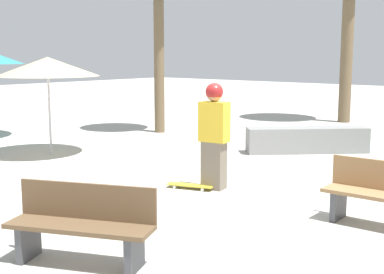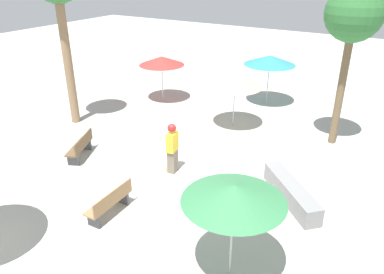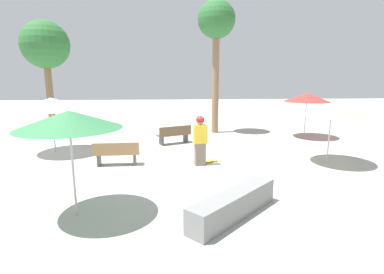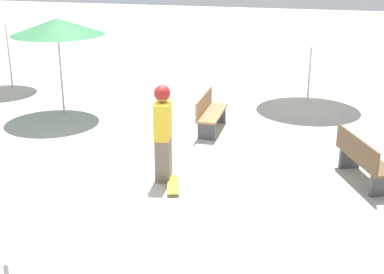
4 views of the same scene
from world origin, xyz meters
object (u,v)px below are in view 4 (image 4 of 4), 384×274
at_px(skater_main, 163,130).
at_px(skateboard, 173,185).
at_px(bench_near, 210,113).
at_px(shade_umbrella_white, 313,29).
at_px(shade_umbrella_cream, 4,13).
at_px(bench_far, 363,159).
at_px(shade_umbrella_green, 57,27).

bearing_deg(skater_main, skateboard, 32.44).
bearing_deg(skater_main, bench_near, 167.78).
bearing_deg(bench_near, skater_main, -4.87).
bearing_deg(bench_near, skateboard, 0.06).
bearing_deg(bench_near, shade_umbrella_white, 142.75).
height_order(skateboard, shade_umbrella_white, shade_umbrella_white).
bearing_deg(shade_umbrella_cream, bench_far, -23.65).
distance_m(shade_umbrella_white, shade_umbrella_green, 6.45).
height_order(skateboard, shade_umbrella_green, shade_umbrella_green).
bearing_deg(skateboard, shade_umbrella_white, 144.05).
bearing_deg(bench_near, bench_far, 56.00).
xyz_separation_m(skater_main, bench_near, (0.15, 2.94, -0.53)).
distance_m(skater_main, bench_near, 2.99).
bearing_deg(bench_far, shade_umbrella_white, 170.13).
bearing_deg(skateboard, shade_umbrella_green, -149.75).
bearing_deg(skateboard, bench_far, 91.60).
bearing_deg(shade_umbrella_green, skateboard, -41.14).
bearing_deg(shade_umbrella_white, bench_far, -75.42).
xyz_separation_m(bench_near, bench_far, (3.31, -2.06, 0.00)).
bearing_deg(bench_far, bench_near, -146.43).
relative_size(shade_umbrella_white, shade_umbrella_green, 1.11).
xyz_separation_m(shade_umbrella_white, shade_umbrella_green, (-5.88, -2.64, 0.19)).
relative_size(bench_near, shade_umbrella_cream, 0.68).
height_order(skater_main, shade_umbrella_cream, shade_umbrella_cream).
relative_size(skater_main, shade_umbrella_cream, 0.74).
distance_m(bench_far, shade_umbrella_green, 7.73).
bearing_deg(skateboard, bench_near, 163.47).
relative_size(skater_main, shade_umbrella_green, 0.74).
xyz_separation_m(skateboard, bench_far, (3.19, 1.17, 0.37)).
height_order(bench_near, shade_umbrella_white, shade_umbrella_white).
distance_m(skateboard, shade_umbrella_green, 5.70).
bearing_deg(shade_umbrella_white, skater_main, -110.48).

